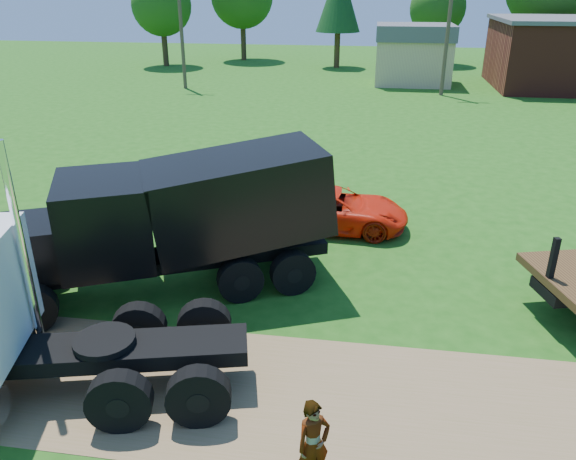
# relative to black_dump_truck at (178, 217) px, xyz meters

# --- Properties ---
(ground) EXTENTS (140.00, 140.00, 0.00)m
(ground) POSITION_rel_black_dump_truck_xyz_m (3.90, -4.10, -2.12)
(ground) COLOR #1B5412
(ground) RESTS_ON ground
(dirt_track) EXTENTS (120.00, 4.20, 0.01)m
(dirt_track) POSITION_rel_black_dump_truck_xyz_m (3.90, -4.10, -2.11)
(dirt_track) COLOR olive
(dirt_track) RESTS_ON ground
(black_dump_truck) EXTENTS (8.85, 5.97, 3.85)m
(black_dump_truck) POSITION_rel_black_dump_truck_xyz_m (0.00, 0.00, 0.00)
(black_dump_truck) COLOR black
(black_dump_truck) RESTS_ON ground
(orange_pickup) EXTENTS (5.06, 2.44, 1.39)m
(orange_pickup) POSITION_rel_black_dump_truck_xyz_m (3.82, 4.76, -1.42)
(orange_pickup) COLOR red
(orange_pickup) RESTS_ON ground
(spectator_a) EXTENTS (0.73, 0.68, 1.67)m
(spectator_a) POSITION_rel_black_dump_truck_xyz_m (4.30, -6.12, -1.28)
(spectator_a) COLOR #999999
(spectator_a) RESTS_ON ground
(spectator_b) EXTENTS (1.11, 1.04, 1.83)m
(spectator_b) POSITION_rel_black_dump_truck_xyz_m (1.87, 3.55, -1.20)
(spectator_b) COLOR #999999
(spectator_b) RESTS_ON ground
(tan_shed) EXTENTS (6.20, 5.40, 4.70)m
(tan_shed) POSITION_rel_black_dump_truck_xyz_m (7.90, 35.90, 0.31)
(tan_shed) COLOR tan
(tan_shed) RESTS_ON ground
(utility_poles) EXTENTS (42.20, 0.28, 9.00)m
(utility_poles) POSITION_rel_black_dump_truck_xyz_m (9.90, 30.90, 2.60)
(utility_poles) COLOR #443226
(utility_poles) RESTS_ON ground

